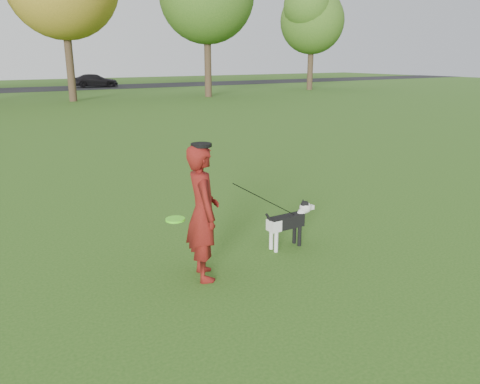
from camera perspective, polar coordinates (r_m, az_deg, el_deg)
ground at (r=6.39m, az=-0.13°, el=-9.19°), size 120.00×120.00×0.00m
man at (r=5.84m, az=-4.56°, el=-2.55°), size 0.56×0.72×1.73m
dog at (r=6.95m, az=6.08°, el=-3.41°), size 0.91×0.18×0.69m
car_right at (r=46.58m, az=-17.23°, el=12.84°), size 4.33×2.43×1.18m
man_held_items at (r=6.42m, az=3.24°, el=-1.05°), size 2.21×0.43×1.28m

